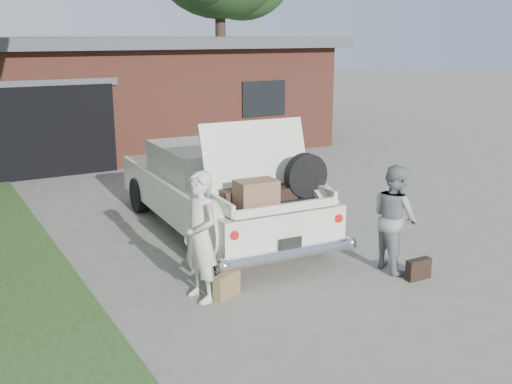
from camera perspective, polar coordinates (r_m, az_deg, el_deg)
ground at (r=8.73m, az=1.98°, el=-7.87°), size 90.00×90.00×0.00m
house at (r=19.12m, az=-14.03°, el=9.24°), size 12.80×7.80×3.30m
sedan at (r=10.45m, az=-3.72°, el=0.36°), size 2.28×5.31×2.12m
woman_left at (r=7.70m, az=-5.34°, el=-4.27°), size 0.49×0.68×1.71m
woman_right at (r=8.92m, az=13.07°, el=-2.40°), size 0.68×0.83×1.57m
suitcase_left at (r=7.99m, az=-2.81°, el=-8.84°), size 0.44×0.29×0.33m
suitcase_right at (r=8.83m, az=15.21°, el=-7.10°), size 0.39×0.13×0.30m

